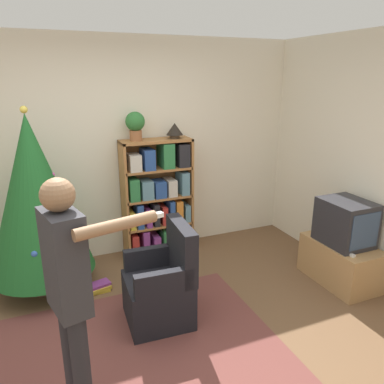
# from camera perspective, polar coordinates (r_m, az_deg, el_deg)

# --- Properties ---
(ground_plane) EXTENTS (14.00, 14.00, 0.00)m
(ground_plane) POSITION_cam_1_polar(r_m,az_deg,el_deg) (3.28, -4.36, -23.71)
(ground_plane) COLOR brown
(wall_back) EXTENTS (8.00, 0.10, 2.60)m
(wall_back) POSITION_cam_1_polar(r_m,az_deg,el_deg) (4.55, -13.02, 6.08)
(wall_back) COLOR silver
(wall_back) RESTS_ON ground_plane
(area_rug) EXTENTS (2.52, 1.88, 0.01)m
(area_rug) POSITION_cam_1_polar(r_m,az_deg,el_deg) (3.29, -9.90, -23.81)
(area_rug) COLOR brown
(area_rug) RESTS_ON ground_plane
(bookshelf) EXTENTS (0.85, 0.31, 1.44)m
(bookshelf) POSITION_cam_1_polar(r_m,az_deg,el_deg) (4.60, -5.10, -1.01)
(bookshelf) COLOR #A8703D
(bookshelf) RESTS_ON ground_plane
(tv_stand) EXTENTS (0.48, 0.81, 0.45)m
(tv_stand) POSITION_cam_1_polar(r_m,az_deg,el_deg) (4.41, 21.65, -9.90)
(tv_stand) COLOR tan
(tv_stand) RESTS_ON ground_plane
(television) EXTENTS (0.43, 0.52, 0.47)m
(television) POSITION_cam_1_polar(r_m,az_deg,el_deg) (4.23, 22.36, -4.31)
(television) COLOR #28282D
(television) RESTS_ON tv_stand
(game_remote) EXTENTS (0.04, 0.12, 0.02)m
(game_remote) POSITION_cam_1_polar(r_m,az_deg,el_deg) (4.06, 22.91, -8.69)
(game_remote) COLOR white
(game_remote) RESTS_ON tv_stand
(christmas_tree) EXTENTS (1.03, 1.03, 1.89)m
(christmas_tree) POSITION_cam_1_polar(r_m,az_deg,el_deg) (3.97, -22.78, -0.71)
(christmas_tree) COLOR #4C3323
(christmas_tree) RESTS_ON ground_plane
(armchair) EXTENTS (0.60, 0.59, 0.92)m
(armchair) POSITION_cam_1_polar(r_m,az_deg,el_deg) (3.49, -4.57, -14.34)
(armchair) COLOR black
(armchair) RESTS_ON ground_plane
(standing_person) EXTENTS (0.70, 0.46, 1.64)m
(standing_person) POSITION_cam_1_polar(r_m,az_deg,el_deg) (2.37, -18.15, -13.63)
(standing_person) COLOR #232328
(standing_person) RESTS_ON ground_plane
(potted_plant) EXTENTS (0.22, 0.22, 0.33)m
(potted_plant) POSITION_cam_1_polar(r_m,az_deg,el_deg) (4.34, -8.65, 10.21)
(potted_plant) COLOR #935B38
(potted_plant) RESTS_ON bookshelf
(table_lamp) EXTENTS (0.20, 0.20, 0.18)m
(table_lamp) POSITION_cam_1_polar(r_m,az_deg,el_deg) (4.49, -2.66, 9.48)
(table_lamp) COLOR #473828
(table_lamp) RESTS_ON bookshelf
(book_pile_near_tree) EXTENTS (0.24, 0.19, 0.09)m
(book_pile_near_tree) POSITION_cam_1_polar(r_m,az_deg,el_deg) (4.14, -13.89, -13.86)
(book_pile_near_tree) COLOR gold
(book_pile_near_tree) RESTS_ON ground_plane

